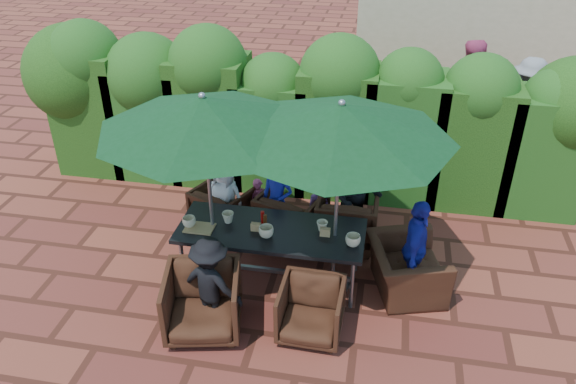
% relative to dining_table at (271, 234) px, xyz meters
% --- Properties ---
extents(ground, '(80.00, 80.00, 0.00)m').
position_rel_dining_table_xyz_m(ground, '(0.02, 0.14, -0.67)').
color(ground, brown).
rests_on(ground, ground).
extents(dining_table, '(2.26, 0.90, 0.75)m').
position_rel_dining_table_xyz_m(dining_table, '(0.00, 0.00, 0.00)').
color(dining_table, black).
rests_on(dining_table, ground).
extents(umbrella_left, '(2.42, 2.42, 2.46)m').
position_rel_dining_table_xyz_m(umbrella_left, '(-0.72, -0.05, 1.54)').
color(umbrella_left, gray).
rests_on(umbrella_left, ground).
extents(umbrella_right, '(2.51, 2.51, 2.46)m').
position_rel_dining_table_xyz_m(umbrella_right, '(0.77, 0.02, 1.54)').
color(umbrella_right, gray).
rests_on(umbrella_right, ground).
extents(chair_far_left, '(0.93, 0.90, 0.74)m').
position_rel_dining_table_xyz_m(chair_far_left, '(-0.91, 0.97, -0.31)').
color(chair_far_left, black).
rests_on(chair_far_left, ground).
extents(chair_far_mid, '(0.99, 0.96, 0.82)m').
position_rel_dining_table_xyz_m(chair_far_mid, '(0.09, 0.90, -0.26)').
color(chair_far_mid, black).
rests_on(chair_far_mid, ground).
extents(chair_far_right, '(0.82, 0.76, 0.84)m').
position_rel_dining_table_xyz_m(chair_far_right, '(0.85, 0.97, -0.26)').
color(chair_far_right, black).
rests_on(chair_far_right, ground).
extents(chair_near_left, '(0.96, 0.92, 0.84)m').
position_rel_dining_table_xyz_m(chair_near_left, '(-0.56, -1.00, -0.26)').
color(chair_near_left, black).
rests_on(chair_near_left, ground).
extents(chair_near_right, '(0.70, 0.66, 0.71)m').
position_rel_dining_table_xyz_m(chair_near_right, '(0.63, -0.85, -0.32)').
color(chair_near_right, black).
rests_on(chair_near_right, ground).
extents(chair_end_right, '(0.88, 1.11, 0.85)m').
position_rel_dining_table_xyz_m(chair_end_right, '(1.65, 0.10, -0.25)').
color(chair_end_right, black).
rests_on(chair_end_right, ground).
extents(adult_far_left, '(0.62, 0.44, 1.14)m').
position_rel_dining_table_xyz_m(adult_far_left, '(-0.83, 0.85, -0.10)').
color(adult_far_left, silver).
rests_on(adult_far_left, ground).
extents(adult_far_mid, '(0.51, 0.45, 1.23)m').
position_rel_dining_table_xyz_m(adult_far_mid, '(-0.10, 0.85, -0.06)').
color(adult_far_mid, '#1D229E').
rests_on(adult_far_mid, ground).
extents(adult_far_right, '(0.70, 0.45, 1.42)m').
position_rel_dining_table_xyz_m(adult_far_right, '(0.95, 1.04, 0.03)').
color(adult_far_right, black).
rests_on(adult_far_right, ground).
extents(adult_near_left, '(0.80, 0.52, 1.15)m').
position_rel_dining_table_xyz_m(adult_near_left, '(-0.49, -0.90, -0.10)').
color(adult_near_left, black).
rests_on(adult_near_left, ground).
extents(adult_end_right, '(0.45, 0.78, 1.28)m').
position_rel_dining_table_xyz_m(adult_end_right, '(1.72, 0.08, -0.03)').
color(adult_end_right, '#1D229E').
rests_on(adult_end_right, ground).
extents(child_left, '(0.33, 0.30, 0.77)m').
position_rel_dining_table_xyz_m(child_left, '(-0.42, 1.10, -0.29)').
color(child_left, '#C74678').
rests_on(child_left, ground).
extents(child_right, '(0.37, 0.34, 0.83)m').
position_rel_dining_table_xyz_m(child_right, '(0.44, 1.03, -0.26)').
color(child_right, purple).
rests_on(child_right, ground).
extents(pedestrian_a, '(1.63, 1.42, 1.72)m').
position_rel_dining_table_xyz_m(pedestrian_a, '(1.68, 4.22, 0.18)').
color(pedestrian_a, green).
rests_on(pedestrian_a, ground).
extents(pedestrian_b, '(1.09, 0.98, 1.93)m').
position_rel_dining_table_xyz_m(pedestrian_b, '(2.60, 4.51, 0.29)').
color(pedestrian_b, '#C74678').
rests_on(pedestrian_b, ground).
extents(pedestrian_c, '(1.21, 0.77, 1.74)m').
position_rel_dining_table_xyz_m(pedestrian_c, '(3.59, 4.30, 0.20)').
color(pedestrian_c, gray).
rests_on(pedestrian_c, ground).
extents(cup_a, '(0.16, 0.16, 0.13)m').
position_rel_dining_table_xyz_m(cup_a, '(-0.99, -0.12, 0.14)').
color(cup_a, beige).
rests_on(cup_a, dining_table).
extents(cup_b, '(0.15, 0.15, 0.14)m').
position_rel_dining_table_xyz_m(cup_b, '(-0.55, 0.06, 0.14)').
color(cup_b, beige).
rests_on(cup_b, dining_table).
extents(cup_c, '(0.18, 0.18, 0.14)m').
position_rel_dining_table_xyz_m(cup_c, '(-0.02, -0.16, 0.15)').
color(cup_c, beige).
rests_on(cup_c, dining_table).
extents(cup_d, '(0.14, 0.14, 0.13)m').
position_rel_dining_table_xyz_m(cup_d, '(0.61, 0.09, 0.14)').
color(cup_d, beige).
rests_on(cup_d, dining_table).
extents(cup_e, '(0.18, 0.18, 0.14)m').
position_rel_dining_table_xyz_m(cup_e, '(1.00, -0.14, 0.15)').
color(cup_e, beige).
rests_on(cup_e, dining_table).
extents(ketchup_bottle, '(0.04, 0.04, 0.17)m').
position_rel_dining_table_xyz_m(ketchup_bottle, '(-0.13, 0.11, 0.16)').
color(ketchup_bottle, '#B20C0A').
rests_on(ketchup_bottle, dining_table).
extents(sauce_bottle, '(0.04, 0.04, 0.17)m').
position_rel_dining_table_xyz_m(sauce_bottle, '(-0.08, 0.04, 0.16)').
color(sauce_bottle, '#4C230C').
rests_on(sauce_bottle, dining_table).
extents(serving_tray, '(0.35, 0.25, 0.02)m').
position_rel_dining_table_xyz_m(serving_tray, '(-0.85, -0.14, 0.08)').
color(serving_tray, '#A37F4F').
rests_on(serving_tray, dining_table).
extents(number_block_left, '(0.12, 0.06, 0.10)m').
position_rel_dining_table_xyz_m(number_block_left, '(-0.17, -0.06, 0.13)').
color(number_block_left, tan).
rests_on(number_block_left, dining_table).
extents(number_block_right, '(0.12, 0.06, 0.10)m').
position_rel_dining_table_xyz_m(number_block_right, '(0.66, -0.01, 0.13)').
color(number_block_right, tan).
rests_on(number_block_right, dining_table).
extents(hedge_wall, '(9.10, 1.60, 2.52)m').
position_rel_dining_table_xyz_m(hedge_wall, '(-0.32, 2.46, 0.68)').
color(hedge_wall, '#15350E').
rests_on(hedge_wall, ground).
extents(building, '(6.20, 3.08, 3.20)m').
position_rel_dining_table_xyz_m(building, '(3.52, 7.14, 0.93)').
color(building, beige).
rests_on(building, ground).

